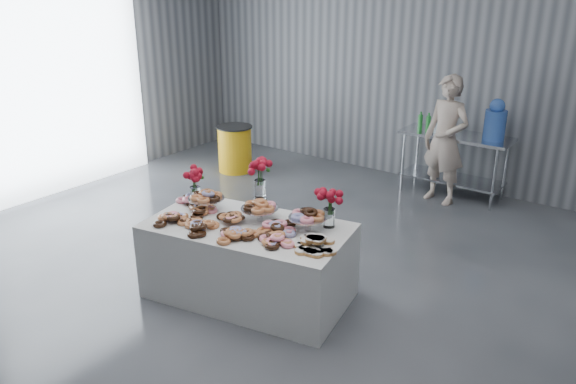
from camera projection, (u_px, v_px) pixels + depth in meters
name	position (u px, v px, depth m)	size (l,w,h in m)	color
ground	(217.00, 303.00, 5.38)	(9.00, 9.00, 0.00)	#36383E
room_walls	(184.00, 14.00, 4.64)	(8.04, 9.04, 4.02)	gray
display_table	(249.00, 261.00, 5.39)	(1.90, 1.00, 0.75)	silver
prep_table	(454.00, 154.00, 7.85)	(1.50, 0.60, 0.90)	silver
donut_mounds	(244.00, 223.00, 5.20)	(1.80, 0.80, 0.09)	#BC7A44
cake_stand_left	(206.00, 197.00, 5.55)	(0.36, 0.36, 0.17)	silver
cake_stand_mid	(260.00, 207.00, 5.31)	(0.36, 0.36, 0.17)	silver
cake_stand_right	(308.00, 216.00, 5.11)	(0.36, 0.36, 0.17)	silver
danish_pile	(315.00, 241.00, 4.80)	(0.48, 0.48, 0.11)	white
bouquet_left	(194.00, 176.00, 5.66)	(0.26, 0.26, 0.42)	white
bouquet_right	(330.00, 197.00, 5.12)	(0.26, 0.26, 0.42)	white
bouquet_center	(260.00, 175.00, 5.43)	(0.26, 0.26, 0.57)	silver
water_jug	(495.00, 122.00, 7.38)	(0.28, 0.28, 0.55)	#4378E4
drink_bottles	(432.00, 123.00, 7.80)	(0.54, 0.08, 0.27)	#268C33
person	(446.00, 140.00, 7.55)	(0.64, 0.42, 1.75)	#CC8C93
trash_barrel	(235.00, 149.00, 8.95)	(0.57, 0.57, 0.74)	yellow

